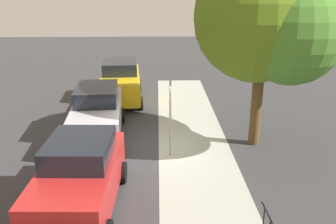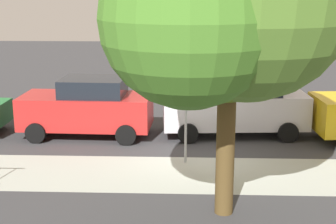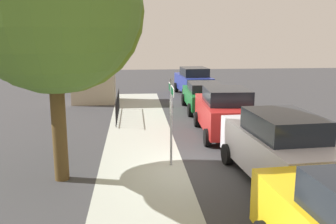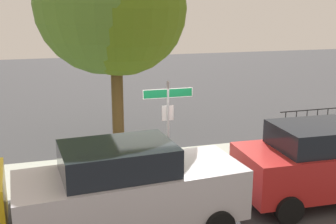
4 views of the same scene
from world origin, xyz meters
name	(u,v)px [view 3 (image 3 of 4)]	position (x,y,z in m)	size (l,w,h in m)	color
ground_plane	(186,169)	(0.00, 0.00, 0.00)	(60.00, 60.00, 0.00)	#38383A
sidewalk_strip	(141,150)	(2.00, 1.30, 0.00)	(24.00, 2.60, 0.00)	#A6ABA0
street_sign	(171,106)	(0.37, 0.40, 1.87)	(1.38, 0.07, 2.70)	#9EA0A5
shade_tree	(55,12)	(-0.43, 3.48, 4.53)	(5.03, 4.79, 6.91)	brown
car_silver	(278,148)	(-1.25, -2.33, 0.99)	(4.73, 2.23, 1.98)	silver
car_red	(225,112)	(3.55, -2.05, 0.96)	(4.24, 2.15, 1.92)	red
car_green	(203,96)	(8.35, -2.08, 0.78)	(4.17, 2.01, 1.49)	#1A7030
car_blue	(193,81)	(13.16, -2.32, 0.91)	(4.13, 2.20, 1.81)	navy
iron_fence	(118,106)	(7.17, 2.30, 0.56)	(4.32, 0.04, 1.07)	black
utility_shed	(94,79)	(11.33, 3.80, 1.35)	(2.60, 2.72, 2.64)	tan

